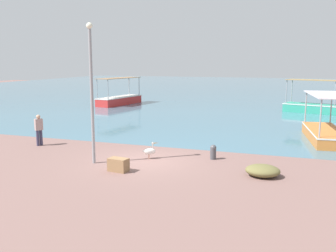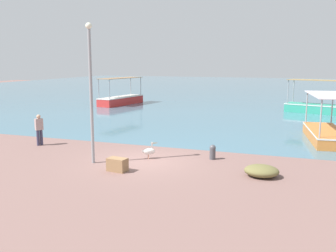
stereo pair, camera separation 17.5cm
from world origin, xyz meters
name	(u,v)px [view 1 (the left image)]	position (x,y,z in m)	size (l,w,h in m)	color
ground	(145,161)	(0.00, 0.00, 0.00)	(120.00, 120.00, 0.00)	#7B5B55
harbor_water	(257,89)	(0.00, 48.00, 0.00)	(110.00, 90.00, 0.00)	#477387
fishing_boat_far_right	(311,106)	(7.67, 20.20, 0.57)	(4.97, 3.05, 2.92)	teal
fishing_boat_far_left	(325,132)	(8.06, 7.66, 0.51)	(2.52, 5.73, 2.67)	orange
fishing_boat_near_left	(119,99)	(-11.37, 20.30, 0.59)	(2.68, 6.28, 2.82)	red
pelican	(150,151)	(0.04, 0.51, 0.38)	(0.71, 0.57, 0.80)	#E0997A
lamp_post	(92,87)	(-2.04, -1.02, 3.43)	(0.28, 0.28, 6.14)	gray
mooring_bollard	(213,151)	(2.88, 1.39, 0.37)	(0.29, 0.29, 0.69)	#47474C
fisherman_standing	(39,129)	(-6.65, 1.15, 0.91)	(0.39, 0.46, 1.69)	#36334D
net_pile	(263,171)	(5.31, -0.57, 0.24)	(1.37, 1.16, 0.47)	brown
cargo_crate	(118,165)	(-0.43, -1.80, 0.28)	(0.81, 0.48, 0.55)	#916C47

